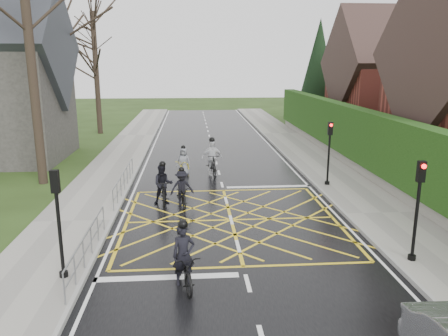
{
  "coord_description": "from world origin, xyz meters",
  "views": [
    {
      "loc": [
        -1.49,
        -15.91,
        5.96
      ],
      "look_at": [
        -0.03,
        3.23,
        1.3
      ],
      "focal_mm": 35.0,
      "sensor_mm": 36.0,
      "label": 1
    }
  ],
  "objects": [
    {
      "name": "ground",
      "position": [
        0.0,
        0.0,
        0.0
      ],
      "size": [
        120.0,
        120.0,
        0.0
      ],
      "primitive_type": "plane",
      "color": "#1F3010",
      "rests_on": "ground"
    },
    {
      "name": "road",
      "position": [
        0.0,
        0.0,
        0.01
      ],
      "size": [
        9.0,
        80.0,
        0.01
      ],
      "primitive_type": "cube",
      "color": "black",
      "rests_on": "ground"
    },
    {
      "name": "sidewalk_right",
      "position": [
        6.0,
        0.0,
        0.07
      ],
      "size": [
        3.0,
        80.0,
        0.15
      ],
      "primitive_type": "cube",
      "color": "gray",
      "rests_on": "ground"
    },
    {
      "name": "sidewalk_left",
      "position": [
        -6.0,
        0.0,
        0.07
      ],
      "size": [
        3.0,
        80.0,
        0.15
      ],
      "primitive_type": "cube",
      "color": "gray",
      "rests_on": "ground"
    },
    {
      "name": "stone_wall",
      "position": [
        7.75,
        6.0,
        0.35
      ],
      "size": [
        0.5,
        38.0,
        0.7
      ],
      "primitive_type": "cube",
      "color": "slate",
      "rests_on": "ground"
    },
    {
      "name": "hedge",
      "position": [
        7.75,
        6.0,
        2.1
      ],
      "size": [
        0.9,
        38.0,
        2.8
      ],
      "primitive_type": "cube",
      "color": "#18330E",
      "rests_on": "stone_wall"
    },
    {
      "name": "house_far",
      "position": [
        14.75,
        18.0,
        4.36
      ],
      "size": [
        9.8,
        8.8,
        10.3
      ],
      "color": "maroon",
      "rests_on": "ground"
    },
    {
      "name": "conifer",
      "position": [
        10.75,
        26.0,
        4.99
      ],
      "size": [
        4.6,
        4.6,
        10.0
      ],
      "color": "black",
      "rests_on": "ground"
    },
    {
      "name": "tree_near",
      "position": [
        -9.0,
        6.0,
        7.91
      ],
      "size": [
        9.24,
        9.24,
        11.44
      ],
      "color": "black",
      "rests_on": "ground"
    },
    {
      "name": "tree_mid",
      "position": [
        -10.0,
        14.0,
        8.63
      ],
      "size": [
        10.08,
        10.08,
        12.48
      ],
      "color": "black",
      "rests_on": "ground"
    },
    {
      "name": "tree_far",
      "position": [
        -9.3,
        22.0,
        7.19
      ],
      "size": [
        8.4,
        8.4,
        10.4
      ],
      "color": "black",
      "rests_on": "ground"
    },
    {
      "name": "railing_south",
      "position": [
        -4.65,
        -3.5,
        0.78
      ],
      "size": [
        0.05,
        5.04,
        1.03
      ],
      "color": "slate",
      "rests_on": "ground"
    },
    {
      "name": "railing_north",
      "position": [
        -4.65,
        4.0,
        0.79
      ],
      "size": [
        0.05,
        6.04,
        1.03
      ],
      "color": "slate",
      "rests_on": "ground"
    },
    {
      "name": "traffic_light_ne",
      "position": [
        5.1,
        4.2,
        1.66
      ],
      "size": [
        0.24,
        0.31,
        3.21
      ],
      "rotation": [
        0.0,
        0.0,
        3.14
      ],
      "color": "black",
      "rests_on": "ground"
    },
    {
      "name": "traffic_light_se",
      "position": [
        5.1,
        -4.2,
        1.66
      ],
      "size": [
        0.24,
        0.31,
        3.21
      ],
      "rotation": [
        0.0,
        0.0,
        3.14
      ],
      "color": "black",
      "rests_on": "ground"
    },
    {
      "name": "traffic_light_sw",
      "position": [
        -5.1,
        -4.5,
        1.66
      ],
      "size": [
        0.24,
        0.31,
        3.21
      ],
      "color": "black",
      "rests_on": "ground"
    },
    {
      "name": "cyclist_rear",
      "position": [
        -1.75,
        -4.95,
        0.61
      ],
      "size": [
        1.11,
        2.03,
        1.88
      ],
      "rotation": [
        0.0,
        0.0,
        0.24
      ],
      "color": "black",
      "rests_on": "ground"
    },
    {
      "name": "cyclist_back",
      "position": [
        -2.73,
        2.18,
        0.72
      ],
      "size": [
        0.9,
        1.93,
        1.89
      ],
      "rotation": [
        0.0,
        0.0,
        0.09
      ],
      "color": "black",
      "rests_on": "ground"
    },
    {
      "name": "cyclist_mid",
      "position": [
        -1.92,
        1.93,
        0.62
      ],
      "size": [
        1.09,
        1.81,
        1.69
      ],
      "rotation": [
        0.0,
        0.0,
        0.19
      ],
      "color": "black",
      "rests_on": "ground"
    },
    {
      "name": "cyclist_front",
      "position": [
        -0.4,
        6.88,
        0.77
      ],
      "size": [
        1.18,
        2.16,
        2.1
      ],
      "rotation": [
        0.0,
        0.0,
        0.14
      ],
      "color": "black",
      "rests_on": "ground"
    },
    {
      "name": "cyclist_lead",
      "position": [
        -1.93,
        6.89,
        0.58
      ],
      "size": [
        1.1,
        1.82,
        1.68
      ],
      "rotation": [
        0.0,
        0.0,
        -0.31
      ],
      "color": "#B5A216",
      "rests_on": "ground"
    }
  ]
}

